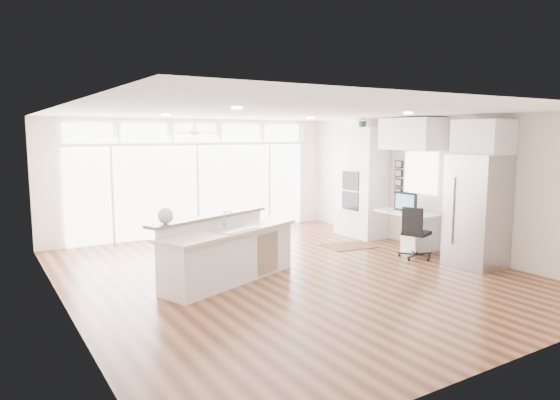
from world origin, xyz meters
TOP-DOWN VIEW (x-y plane):
  - floor at (0.00, 0.00)m, footprint 7.00×8.00m
  - ceiling at (0.00, 0.00)m, footprint 7.00×8.00m
  - wall_back at (0.00, 4.00)m, footprint 7.00×0.04m
  - wall_front at (0.00, -4.00)m, footprint 7.00×0.04m
  - wall_left at (-3.50, 0.00)m, footprint 0.04×8.00m
  - wall_right at (3.50, 0.00)m, footprint 0.04×8.00m
  - glass_wall at (0.00, 3.94)m, footprint 5.80×0.06m
  - transom_row at (0.00, 3.94)m, footprint 5.90×0.06m
  - desk_window at (3.46, 0.30)m, footprint 0.04×0.85m
  - ceiling_fan at (-0.50, 2.80)m, footprint 1.16×1.16m
  - recessed_lights at (0.00, 0.20)m, footprint 3.40×3.00m
  - oven_cabinet at (3.17, 1.80)m, footprint 0.64×1.20m
  - desk_nook at (3.13, 0.30)m, footprint 0.72×1.30m
  - upper_cabinets at (3.17, 0.30)m, footprint 0.64×1.30m
  - refrigerator at (3.11, -1.35)m, footprint 0.76×0.90m
  - fridge_cabinet at (3.17, -1.35)m, footprint 0.64×0.90m
  - framed_photos at (3.46, 0.92)m, footprint 0.06×0.22m
  - kitchen_island at (-1.03, 0.14)m, footprint 2.77×1.85m
  - rug at (2.22, 1.04)m, footprint 1.10×0.86m
  - office_chair at (2.64, -0.40)m, footprint 0.64×0.62m
  - fishbowl at (-2.06, 0.17)m, footprint 0.29×0.29m
  - monitor at (3.05, 0.30)m, footprint 0.17×0.53m
  - keyboard at (2.88, 0.30)m, footprint 0.12×0.29m
  - potted_plant at (3.17, 1.80)m, footprint 0.32×0.35m

SIDE VIEW (x-z plane):
  - floor at x=0.00m, z-range -0.02..0.00m
  - rug at x=2.22m, z-range 0.00..0.01m
  - desk_nook at x=3.13m, z-range 0.00..0.76m
  - office_chair at x=2.64m, z-range 0.00..0.99m
  - kitchen_island at x=-1.03m, z-range 0.00..1.03m
  - keyboard at x=2.88m, z-range 0.76..0.77m
  - monitor at x=3.05m, z-range 0.76..1.19m
  - refrigerator at x=3.11m, z-range 0.00..2.00m
  - glass_wall at x=0.00m, z-range 0.01..2.09m
  - fishbowl at x=-2.06m, z-range 1.03..1.27m
  - oven_cabinet at x=3.17m, z-range 0.00..2.50m
  - wall_back at x=0.00m, z-range 0.00..2.70m
  - wall_front at x=0.00m, z-range 0.00..2.70m
  - wall_left at x=-3.50m, z-range 0.00..2.70m
  - wall_right at x=3.50m, z-range 0.00..2.70m
  - framed_photos at x=3.46m, z-range 1.00..1.80m
  - desk_window at x=3.46m, z-range 1.12..1.98m
  - fridge_cabinet at x=3.17m, z-range 2.00..2.60m
  - upper_cabinets at x=3.17m, z-range 2.03..2.67m
  - transom_row at x=0.00m, z-range 2.18..2.58m
  - ceiling_fan at x=-0.50m, z-range 2.32..2.64m
  - potted_plant at x=3.17m, z-range 2.50..2.75m
  - recessed_lights at x=0.00m, z-range 2.67..2.69m
  - ceiling at x=0.00m, z-range 2.69..2.71m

